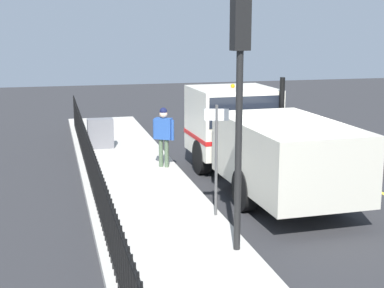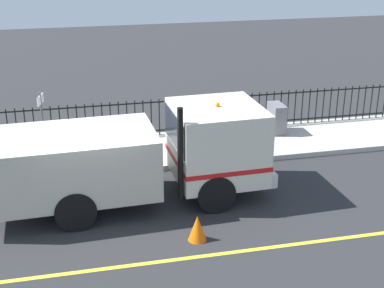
{
  "view_description": "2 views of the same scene",
  "coord_description": "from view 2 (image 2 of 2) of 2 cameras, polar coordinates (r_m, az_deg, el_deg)",
  "views": [
    {
      "loc": [
        5.4,
        12.37,
        4.15
      ],
      "look_at": [
        1.81,
        -2.2,
        0.99
      ],
      "focal_mm": 54.09,
      "sensor_mm": 36.0,
      "label": 1
    },
    {
      "loc": [
        -12.15,
        0.39,
        6.53
      ],
      "look_at": [
        1.01,
        -2.63,
        1.16
      ],
      "focal_mm": 51.5,
      "sensor_mm": 36.0,
      "label": 2
    }
  ],
  "objects": [
    {
      "name": "iron_fence",
      "position": [
        17.65,
        -10.95,
        2.25
      ],
      "size": [
        0.04,
        20.93,
        1.21
      ],
      "color": "black",
      "rests_on": "sidewalk_slab"
    },
    {
      "name": "ground_plane",
      "position": [
        13.8,
        -9.82,
        -6.9
      ],
      "size": [
        54.07,
        54.07,
        0.0
      ],
      "primitive_type": "plane",
      "color": "#2B2B2D",
      "rests_on": "ground"
    },
    {
      "name": "sidewalk_slab",
      "position": [
        16.78,
        -10.59,
        -1.3
      ],
      "size": [
        2.73,
        24.58,
        0.16
      ],
      "primitive_type": "cube",
      "color": "#B7B2A8",
      "rests_on": "ground"
    },
    {
      "name": "utility_cabinet",
      "position": [
        18.29,
        8.74,
        2.65
      ],
      "size": [
        0.82,
        0.41,
        0.96
      ],
      "primitive_type": "cube",
      "color": "slate",
      "rests_on": "sidewalk_slab"
    },
    {
      "name": "traffic_cone",
      "position": [
        12.32,
        0.56,
        -8.7
      ],
      "size": [
        0.42,
        0.42,
        0.6
      ],
      "primitive_type": "cone",
      "color": "orange",
      "rests_on": "ground"
    },
    {
      "name": "lane_marking",
      "position": [
        11.66,
        -9.0,
        -12.64
      ],
      "size": [
        0.12,
        22.12,
        0.01
      ],
      "primitive_type": "cube",
      "color": "yellow",
      "rests_on": "ground"
    },
    {
      "name": "work_truck",
      "position": [
        13.62,
        -4.82,
        -0.82
      ],
      "size": [
        2.49,
        7.05,
        2.72
      ],
      "rotation": [
        0.0,
        0.0,
        3.18
      ],
      "color": "silver",
      "rests_on": "ground"
    },
    {
      "name": "street_sign",
      "position": [
        15.11,
        -15.18,
        1.97
      ],
      "size": [
        0.49,
        0.16,
        2.35
      ],
      "color": "#4C4C4C",
      "rests_on": "sidewalk_slab"
    },
    {
      "name": "worker_standing",
      "position": [
        15.89,
        0.88,
        2.07
      ],
      "size": [
        0.54,
        0.44,
        1.69
      ],
      "rotation": [
        0.0,
        0.0,
        2.57
      ],
      "color": "#264C99",
      "rests_on": "sidewalk_slab"
    }
  ]
}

